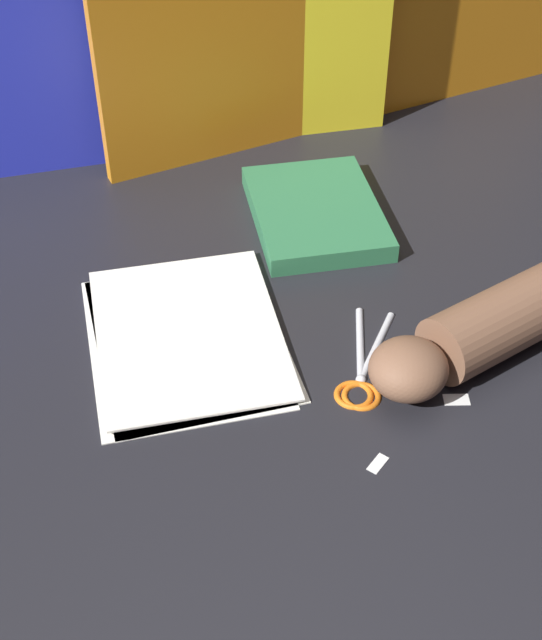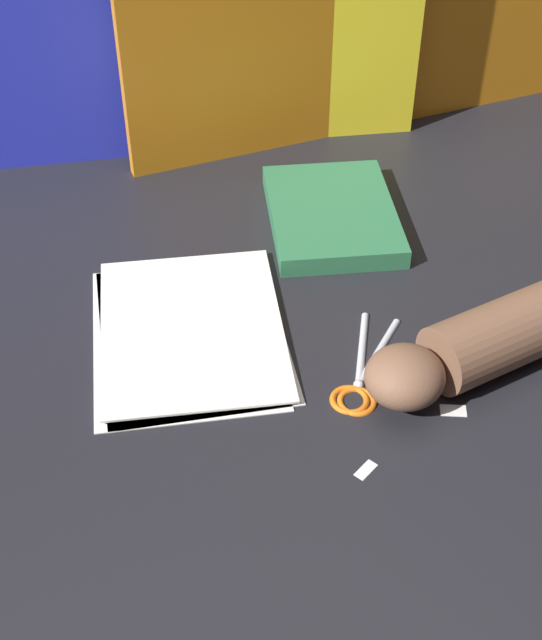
# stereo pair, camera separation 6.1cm
# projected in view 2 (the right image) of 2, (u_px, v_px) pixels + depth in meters

# --- Properties ---
(ground_plane) EXTENTS (6.00, 6.00, 0.00)m
(ground_plane) POSITION_uv_depth(u_px,v_px,m) (257.00, 340.00, 1.07)
(ground_plane) COLOR black
(backdrop_panel_center) EXTENTS (0.67, 0.08, 0.46)m
(backdrop_panel_center) POSITION_uv_depth(u_px,v_px,m) (195.00, 0.00, 1.27)
(backdrop_panel_center) COLOR yellow
(backdrop_panel_center) RESTS_ON ground_plane
(backdrop_panel_right) EXTENTS (0.85, 0.16, 0.39)m
(backdrop_panel_right) POSITION_uv_depth(u_px,v_px,m) (395.00, 6.00, 1.34)
(backdrop_panel_right) COLOR orange
(backdrop_panel_right) RESTS_ON ground_plane
(paper_stack) EXTENTS (0.25, 0.30, 0.01)m
(paper_stack) POSITION_uv_depth(u_px,v_px,m) (190.00, 332.00, 1.07)
(paper_stack) COLOR white
(paper_stack) RESTS_ON ground_plane
(book_closed) EXTENTS (0.20, 0.25, 0.03)m
(book_closed) POSITION_uv_depth(u_px,v_px,m) (332.00, 215.00, 1.24)
(book_closed) COLOR #2D7247
(book_closed) RESTS_ON ground_plane
(scissors) EXTENTS (0.13, 0.17, 0.01)m
(scissors) POSITION_uv_depth(u_px,v_px,m) (361.00, 377.00, 1.01)
(scissors) COLOR silver
(scissors) RESTS_ON ground_plane
(hand_forearm) EXTENTS (0.31, 0.17, 0.08)m
(hand_forearm) POSITION_uv_depth(u_px,v_px,m) (485.00, 342.00, 1.00)
(hand_forearm) COLOR brown
(hand_forearm) RESTS_ON ground_plane
(paper_scrap_near) EXTENTS (0.03, 0.03, 0.00)m
(paper_scrap_near) POSITION_uv_depth(u_px,v_px,m) (366.00, 470.00, 0.92)
(paper_scrap_near) COLOR white
(paper_scrap_near) RESTS_ON ground_plane
(paper_scrap_mid) EXTENTS (0.03, 0.02, 0.00)m
(paper_scrap_mid) POSITION_uv_depth(u_px,v_px,m) (453.00, 410.00, 0.98)
(paper_scrap_mid) COLOR white
(paper_scrap_mid) RESTS_ON ground_plane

